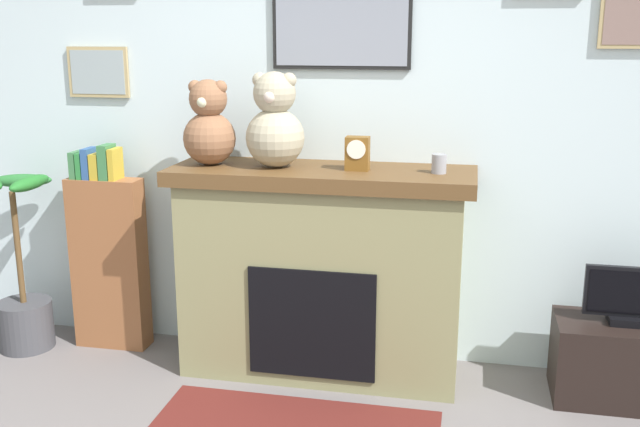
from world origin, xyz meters
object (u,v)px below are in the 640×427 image
Objects in this scene: fireplace at (322,271)px; potted_plant at (23,294)px; tv_stand at (624,362)px; mantel_clock at (357,153)px; teddy_bear_brown at (275,125)px; bookshelf at (109,257)px; television at (631,298)px; candle_jar at (439,164)px; teddy_bear_grey at (209,127)px.

fireplace reaches higher than potted_plant.
mantel_clock reaches higher than tv_stand.
teddy_bear_brown reaches higher than fireplace.
mantel_clock is (2.03, 0.06, 0.92)m from potted_plant.
teddy_bear_brown is at bearing 179.91° from mantel_clock.
fireplace is 1.31× the size of bookshelf.
television is 2.05m from teddy_bear_brown.
mantel_clock is at bearing -3.28° from bookshelf.
bookshelf is 2.06m from candle_jar.
bookshelf is at bearing 16.09° from potted_plant.
potted_plant is 3.46m from tv_stand.
teddy_bear_brown is (-0.88, -0.00, 0.18)m from candle_jar.
teddy_bear_grey is at bearing 179.63° from television.
candle_jar is at bearing 179.20° from tv_stand.
teddy_bear_grey reaches higher than candle_jar.
tv_stand is at bearing -1.94° from bookshelf.
television is at bearing -90.00° from tv_stand.
television is 0.99× the size of teddy_bear_grey.
candle_jar is 1.26m from teddy_bear_grey.
television reaches higher than tv_stand.
potted_plant is at bearing -177.21° from teddy_bear_grey.
candle_jar is at bearing 0.18° from mantel_clock.
teddy_bear_brown is at bearing 179.56° from television.
television is at bearing -0.55° from mantel_clock.
tv_stand is at bearing -0.80° from candle_jar.
bookshelf is 0.57m from potted_plant.
mantel_clock reaches higher than bookshelf.
fireplace is 16.49× the size of candle_jar.
bookshelf reaches higher than television.
fireplace is at bearing 1.67° from teddy_bear_grey.
teddy_bear_brown is at bearing 2.13° from potted_plant.
bookshelf is 2.97m from tv_stand.
bookshelf is 12.55× the size of candle_jar.
tv_stand is (3.46, 0.05, -0.13)m from potted_plant.
candle_jar is (-1.00, 0.02, 0.66)m from television.
teddy_bear_grey reaches higher than fireplace.
teddy_bear_grey is at bearing -179.97° from candle_jar.
tv_stand is (2.95, -0.10, -0.36)m from bookshelf.
tv_stand is 1.42m from candle_jar.
potted_plant is (-0.51, -0.15, -0.22)m from bookshelf.
teddy_bear_brown is (1.58, 0.06, 1.06)m from potted_plant.
potted_plant is at bearing -179.24° from tv_stand.
teddy_bear_grey reaches higher than potted_plant.
teddy_bear_brown is (-0.25, -0.02, 0.81)m from fireplace.
bookshelf is at bearing 178.06° from tv_stand.
mantel_clock is 0.35× the size of teddy_bear_brown.
candle_jar is (2.46, 0.06, 0.88)m from potted_plant.
tv_stand is 1.39× the size of teddy_bear_brown.
bookshelf is 1.76× the size of tv_stand.
potted_plant is at bearing -179.26° from television.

